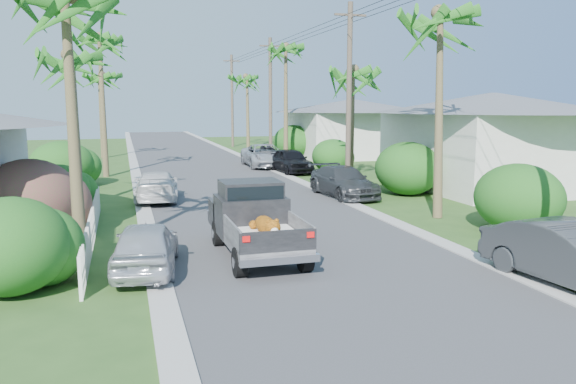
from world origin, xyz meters
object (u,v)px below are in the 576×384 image
object	(u,v)px
utility_pole_c	(270,99)
utility_pole_d	(232,100)
palm_l_d	(99,75)
palm_r_d	(247,77)
parked_car_rd	(265,156)
palm_l_b	(71,56)
palm_l_c	(99,39)
palm_r_a	(443,15)
parked_car_rm	(343,182)
parked_car_rn	(571,255)
parked_car_rf	(291,161)
palm_r_b	(352,71)
house_right_near	(491,144)
parked_car_ln	(146,247)
parked_car_lf	(157,186)
pickup_truck	(253,218)
utility_pole_b	(349,96)
palm_r_c	(286,48)
house_right_far	(352,130)

from	to	relation	value
utility_pole_c	utility_pole_d	xyz separation A→B (m)	(0.00, 15.00, 0.00)
palm_l_d	palm_r_d	xyz separation A→B (m)	(13.00, 6.00, 0.29)
parked_car_rd	palm_l_b	bearing A→B (deg)	-130.11
palm_l_c	utility_pole_d	xyz separation A→B (m)	(11.60, 21.00, -3.31)
palm_l_b	palm_r_a	bearing A→B (deg)	-24.61
palm_l_c	utility_pole_c	size ratio (longest dim) A/B	1.02
parked_car_rd	parked_car_rm	bearing A→B (deg)	-86.21
parked_car_rn	parked_car_rf	world-z (taller)	parked_car_rf
parked_car_rf	palm_l_b	xyz separation A→B (m)	(-11.80, -8.77, 5.40)
parked_car_rd	palm_l_b	xyz separation A→B (m)	(-11.02, -12.38, 5.39)
parked_car_rn	palm_l_c	bearing A→B (deg)	106.68
palm_r_b	house_right_near	distance (m)	7.99
parked_car_ln	parked_car_lf	bearing A→B (deg)	-87.40
pickup_truck	palm_r_d	xyz separation A→B (m)	(7.99, 37.09, 5.73)
utility_pole_b	utility_pole_d	size ratio (longest dim) A/B	1.00
house_right_near	parked_car_rn	bearing A→B (deg)	-119.52
house_right_near	utility_pole_b	bearing A→B (deg)	172.30
palm_r_c	parked_car_ln	bearing A→B (deg)	-113.96
parked_car_rm	utility_pole_b	distance (m)	4.33
parked_car_lf	palm_r_a	bearing A→B (deg)	151.41
parked_car_ln	palm_l_d	size ratio (longest dim) A/B	0.50
palm_r_a	utility_pole_c	bearing A→B (deg)	91.82
parked_car_rd	palm_r_d	distance (m)	16.88
palm_r_b	palm_r_d	world-z (taller)	palm_r_d
parked_car_lf	utility_pole_c	world-z (taller)	utility_pole_c
palm_l_d	palm_r_a	world-z (taller)	palm_r_a
utility_pole_c	parked_car_rm	bearing A→B (deg)	-93.01
palm_l_c	palm_l_d	size ratio (longest dim) A/B	1.19
parked_car_ln	utility_pole_b	distance (m)	15.58
parked_car_ln	palm_r_a	bearing A→B (deg)	-151.65
parked_car_lf	palm_l_d	xyz separation A→B (m)	(-2.87, 21.36, 5.79)
parked_car_rn	palm_r_b	distance (m)	17.98
palm_r_a	utility_pole_b	world-z (taller)	utility_pole_b
parked_car_rn	palm_r_d	world-z (taller)	palm_r_d
parked_car_rd	palm_l_d	world-z (taller)	palm_l_d
parked_car_ln	palm_r_a	world-z (taller)	palm_r_a
house_right_near	palm_l_d	bearing A→B (deg)	131.55
palm_l_c	palm_r_b	bearing A→B (deg)	-29.05
parked_car_rn	house_right_near	world-z (taller)	house_right_near
parked_car_rn	parked_car_rm	distance (m)	13.52
parked_car_rd	utility_pole_d	world-z (taller)	utility_pole_d
house_right_near	house_right_far	bearing A→B (deg)	90.00
palm_r_c	utility_pole_b	distance (m)	13.48
parked_car_rd	house_right_far	distance (m)	10.52
palm_l_c	house_right_far	bearing A→B (deg)	22.83
parked_car_rd	house_right_far	bearing A→B (deg)	34.20
parked_car_ln	palm_r_b	size ratio (longest dim) A/B	0.53
pickup_truck	parked_car_ln	xyz separation A→B (m)	(-3.04, -1.06, -0.35)
pickup_truck	house_right_far	bearing A→B (deg)	61.86
parked_car_rm	parked_car_rf	xyz separation A→B (m)	(0.28, 9.38, 0.07)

